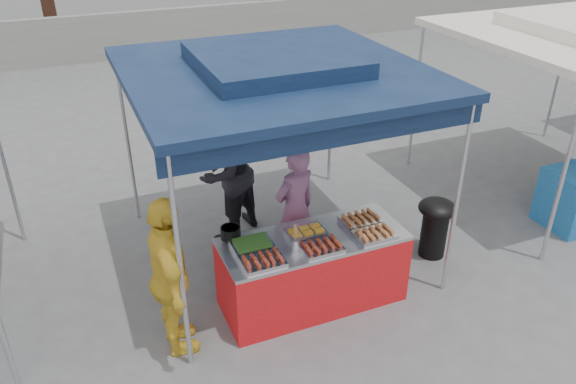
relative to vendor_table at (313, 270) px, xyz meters
name	(u,v)px	position (x,y,z in m)	size (l,w,h in m)	color
ground_plane	(308,295)	(0.00, 0.10, -0.43)	(80.00, 80.00, 0.00)	#595A5C
back_wall	(138,34)	(0.00, 11.10, 0.17)	(40.00, 0.25, 1.20)	gray
main_canopy	(275,71)	(0.00, 1.07, 1.94)	(3.20, 3.20, 2.57)	#BABBC2
vendor_table	(313,270)	(0.00, 0.00, 0.00)	(2.00, 0.80, 0.85)	red
food_tray_fl	(263,261)	(-0.66, -0.24, 0.46)	(0.42, 0.30, 0.07)	silver
food_tray_fm	(321,247)	(-0.02, -0.24, 0.46)	(0.42, 0.30, 0.07)	silver
food_tray_fr	(375,234)	(0.61, -0.24, 0.46)	(0.42, 0.30, 0.07)	silver
food_tray_bl	(252,245)	(-0.66, 0.08, 0.46)	(0.42, 0.30, 0.07)	silver
food_tray_bm	(306,232)	(-0.05, 0.08, 0.46)	(0.42, 0.30, 0.07)	silver
food_tray_br	(360,220)	(0.61, 0.08, 0.46)	(0.42, 0.30, 0.07)	silver
cooking_pot	(231,232)	(-0.81, 0.35, 0.49)	(0.21, 0.21, 0.13)	black
skewer_cup	(296,244)	(-0.26, -0.12, 0.48)	(0.09, 0.09, 0.11)	#BABBC2
wok_burner	(435,223)	(1.79, 0.24, 0.04)	(0.47, 0.47, 0.79)	black
crate_left	(259,261)	(-0.37, 0.72, -0.26)	(0.54, 0.38, 0.33)	#133DA1
crate_right	(316,254)	(0.34, 0.61, -0.28)	(0.48, 0.34, 0.29)	#133DA1
crate_stacked	(316,235)	(0.34, 0.61, 0.00)	(0.46, 0.32, 0.27)	#133DA1
vendor_woman	(295,209)	(0.09, 0.70, 0.37)	(0.58, 0.38, 1.59)	#885780
helper_man	(226,172)	(-0.43, 1.71, 0.50)	(0.90, 0.70, 1.85)	black
customer_person	(170,279)	(-1.56, -0.12, 0.43)	(1.01, 0.42, 1.72)	gold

